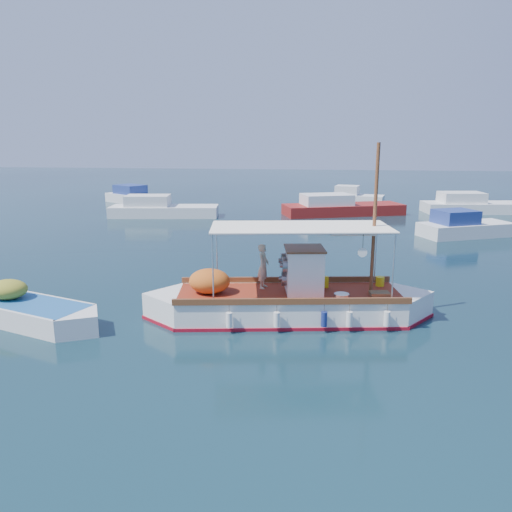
# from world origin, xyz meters

# --- Properties ---
(ground) EXTENTS (160.00, 160.00, 0.00)m
(ground) POSITION_xyz_m (0.00, 0.00, 0.00)
(ground) COLOR black
(ground) RESTS_ON ground
(fishing_caique) EXTENTS (9.33, 3.57, 5.76)m
(fishing_caique) POSITION_xyz_m (0.41, -0.53, 0.50)
(fishing_caique) COLOR white
(fishing_caique) RESTS_ON ground
(dinghy) EXTENTS (5.71, 3.00, 1.47)m
(dinghy) POSITION_xyz_m (-7.82, -2.02, 0.31)
(dinghy) COLOR white
(dinghy) RESTS_ON ground
(bg_boat_nw) EXTENTS (8.18, 3.48, 1.80)m
(bg_boat_nw) POSITION_xyz_m (-10.56, 19.79, 0.49)
(bg_boat_nw) COLOR silver
(bg_boat_nw) RESTS_ON ground
(bg_boat_n) EXTENTS (9.48, 5.66, 1.80)m
(bg_boat_n) POSITION_xyz_m (2.68, 22.52, 0.49)
(bg_boat_n) COLOR maroon
(bg_boat_n) RESTS_ON ground
(bg_boat_ne) EXTENTS (5.91, 4.25, 1.80)m
(bg_boat_ne) POSITION_xyz_m (9.77, 14.78, 0.49)
(bg_boat_ne) COLOR silver
(bg_boat_ne) RESTS_ON ground
(bg_boat_e) EXTENTS (8.33, 3.65, 1.80)m
(bg_boat_e) POSITION_xyz_m (13.10, 25.14, 0.49)
(bg_boat_e) COLOR silver
(bg_boat_e) RESTS_ON ground
(bg_boat_far_w) EXTENTS (6.85, 5.56, 1.80)m
(bg_boat_far_w) POSITION_xyz_m (-15.37, 27.19, 0.49)
(bg_boat_far_w) COLOR silver
(bg_boat_far_w) RESTS_ON ground
(bg_boat_far_n) EXTENTS (5.24, 3.02, 1.80)m
(bg_boat_far_n) POSITION_xyz_m (4.08, 29.43, 0.49)
(bg_boat_far_n) COLOR silver
(bg_boat_far_n) RESTS_ON ground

